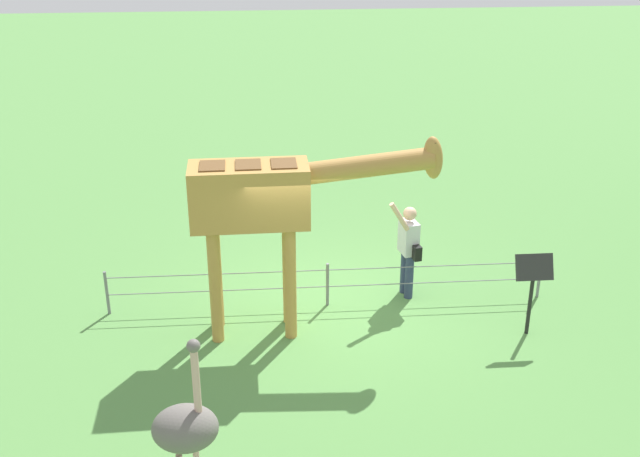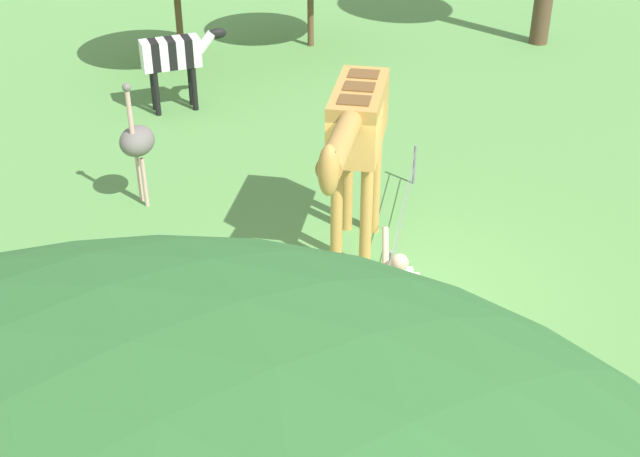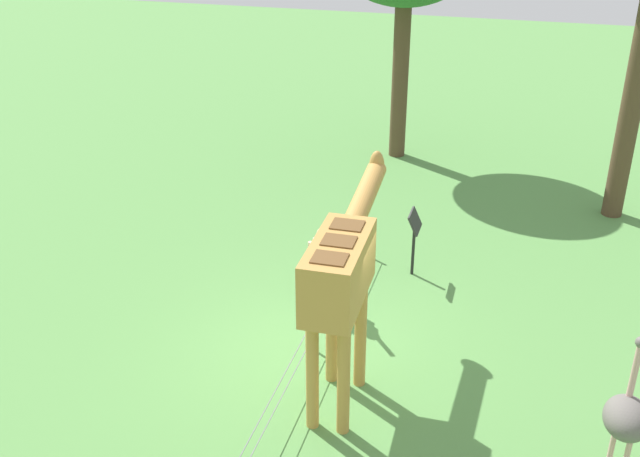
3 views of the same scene
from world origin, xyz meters
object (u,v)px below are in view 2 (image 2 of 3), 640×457
object	(u,v)px
info_sign	(263,367)
giraffe	(355,133)
zebra	(174,57)
visitor	(397,300)
ostrich	(137,141)

from	to	relation	value
info_sign	giraffe	bearing A→B (deg)	173.86
giraffe	zebra	world-z (taller)	giraffe
giraffe	visitor	xyz separation A→B (m)	(2.23, 0.91, -1.21)
zebra	ostrich	xyz separation A→B (m)	(4.00, 0.76, 0.01)
visitor	zebra	xyz separation A→B (m)	(-7.21, -5.47, 0.26)
visitor	ostrich	distance (m)	5.71
giraffe	visitor	bearing A→B (deg)	22.27
giraffe	ostrich	world-z (taller)	giraffe
ostrich	info_sign	distance (m)	5.91
zebra	info_sign	xyz separation A→B (m)	(8.84, 4.15, -0.21)
giraffe	ostrich	distance (m)	4.04
visitor	zebra	size ratio (longest dim) A/B	1.05
zebra	ostrich	distance (m)	4.07
visitor	zebra	world-z (taller)	visitor
giraffe	info_sign	world-z (taller)	giraffe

